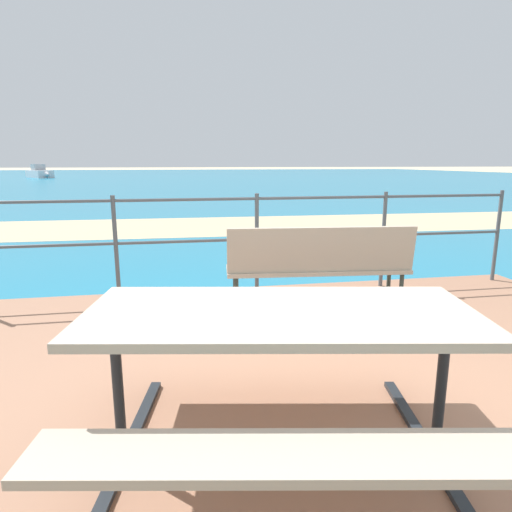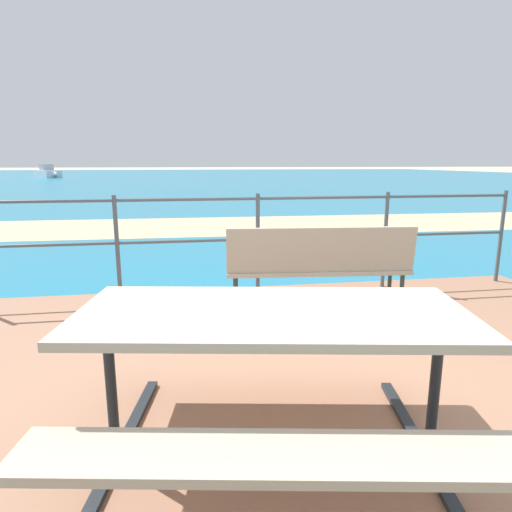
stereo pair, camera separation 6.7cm
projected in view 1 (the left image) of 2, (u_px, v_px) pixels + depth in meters
ground_plane at (328, 417)px, 2.59m from camera, size 240.00×240.00×0.00m
patio_paving at (329, 412)px, 2.59m from camera, size 6.40×5.20×0.06m
sea_water at (185, 178)px, 41.06m from camera, size 90.00×90.00×0.01m
beach_strip at (214, 226)px, 10.27m from camera, size 54.05×4.19×0.01m
picnic_table at (280, 346)px, 1.99m from camera, size 1.98×1.74×0.77m
park_bench at (319, 262)px, 4.00m from camera, size 1.72×0.57×0.87m
railing_fence at (257, 231)px, 4.71m from camera, size 5.94×0.04×1.10m
boat_near at (40, 173)px, 41.17m from camera, size 3.10×3.77×1.26m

